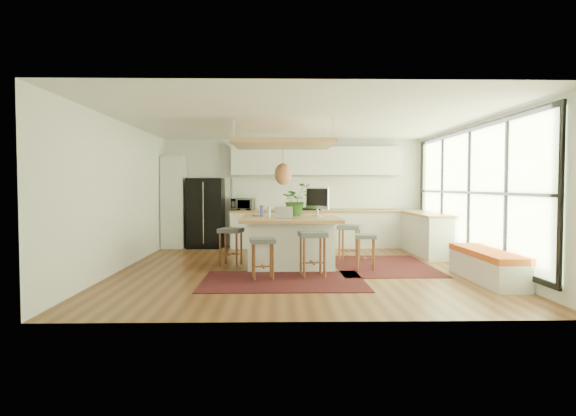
{
  "coord_description": "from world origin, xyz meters",
  "views": [
    {
      "loc": [
        -0.41,
        -8.92,
        1.53
      ],
      "look_at": [
        -0.2,
        0.5,
        1.1
      ],
      "focal_mm": 30.54,
      "sensor_mm": 36.0,
      "label": 1
    }
  ],
  "objects_px": {
    "stool_right_front": "(365,250)",
    "stool_left_side": "(231,247)",
    "stool_near_left": "(263,258)",
    "island_plant": "(295,203)",
    "island": "(290,241)",
    "stool_right_back": "(349,245)",
    "stool_near_right": "(313,256)",
    "fridge": "(206,210)",
    "monitor": "(317,203)",
    "microwave": "(243,203)",
    "laptop": "(284,212)"
  },
  "relations": [
    {
      "from": "island_plant",
      "to": "fridge",
      "type": "bearing_deg",
      "value": 133.58
    },
    {
      "from": "stool_left_side",
      "to": "island_plant",
      "type": "distance_m",
      "value": 1.58
    },
    {
      "from": "microwave",
      "to": "island_plant",
      "type": "relative_size",
      "value": 0.83
    },
    {
      "from": "stool_near_left",
      "to": "island_plant",
      "type": "relative_size",
      "value": 1.04
    },
    {
      "from": "stool_right_front",
      "to": "monitor",
      "type": "xyz_separation_m",
      "value": [
        -0.82,
        0.75,
        0.83
      ]
    },
    {
      "from": "stool_near_right",
      "to": "monitor",
      "type": "xyz_separation_m",
      "value": [
        0.2,
        1.46,
        0.83
      ]
    },
    {
      "from": "monitor",
      "to": "island_plant",
      "type": "relative_size",
      "value": 0.95
    },
    {
      "from": "fridge",
      "to": "stool_left_side",
      "type": "distance_m",
      "value": 2.91
    },
    {
      "from": "stool_left_side",
      "to": "microwave",
      "type": "bearing_deg",
      "value": 88.99
    },
    {
      "from": "monitor",
      "to": "island_plant",
      "type": "xyz_separation_m",
      "value": [
        -0.43,
        0.22,
        -0.01
      ]
    },
    {
      "from": "microwave",
      "to": "island_plant",
      "type": "distance_m",
      "value": 2.55
    },
    {
      "from": "island",
      "to": "laptop",
      "type": "height_order",
      "value": "laptop"
    },
    {
      "from": "island",
      "to": "microwave",
      "type": "distance_m",
      "value": 3.02
    },
    {
      "from": "laptop",
      "to": "microwave",
      "type": "height_order",
      "value": "microwave"
    },
    {
      "from": "stool_near_left",
      "to": "island_plant",
      "type": "xyz_separation_m",
      "value": [
        0.6,
        1.89,
        0.83
      ]
    },
    {
      "from": "island_plant",
      "to": "stool_right_front",
      "type": "bearing_deg",
      "value": -37.77
    },
    {
      "from": "stool_right_back",
      "to": "stool_left_side",
      "type": "bearing_deg",
      "value": -171.69
    },
    {
      "from": "island",
      "to": "stool_left_side",
      "type": "distance_m",
      "value": 1.15
    },
    {
      "from": "stool_left_side",
      "to": "microwave",
      "type": "distance_m",
      "value": 2.83
    },
    {
      "from": "island",
      "to": "island_plant",
      "type": "bearing_deg",
      "value": 77.04
    },
    {
      "from": "stool_right_back",
      "to": "island_plant",
      "type": "distance_m",
      "value": 1.37
    },
    {
      "from": "fridge",
      "to": "island_plant",
      "type": "relative_size",
      "value": 2.66
    },
    {
      "from": "stool_right_back",
      "to": "stool_right_front",
      "type": "bearing_deg",
      "value": -78.23
    },
    {
      "from": "fridge",
      "to": "monitor",
      "type": "relative_size",
      "value": 2.79
    },
    {
      "from": "stool_right_front",
      "to": "stool_left_side",
      "type": "distance_m",
      "value": 2.55
    },
    {
      "from": "stool_near_left",
      "to": "stool_near_right",
      "type": "distance_m",
      "value": 0.86
    },
    {
      "from": "stool_near_right",
      "to": "stool_right_back",
      "type": "xyz_separation_m",
      "value": [
        0.85,
        1.54,
        0.0
      ]
    },
    {
      "from": "stool_near_right",
      "to": "microwave",
      "type": "height_order",
      "value": "microwave"
    },
    {
      "from": "stool_right_front",
      "to": "island_plant",
      "type": "height_order",
      "value": "island_plant"
    },
    {
      "from": "monitor",
      "to": "island_plant",
      "type": "distance_m",
      "value": 0.48
    },
    {
      "from": "stool_right_front",
      "to": "stool_near_right",
      "type": "bearing_deg",
      "value": -145.13
    },
    {
      "from": "island",
      "to": "stool_near_right",
      "type": "bearing_deg",
      "value": -73.99
    },
    {
      "from": "island",
      "to": "stool_right_back",
      "type": "xyz_separation_m",
      "value": [
        1.19,
        0.35,
        -0.11
      ]
    },
    {
      "from": "stool_near_right",
      "to": "island_plant",
      "type": "distance_m",
      "value": 1.89
    },
    {
      "from": "stool_right_front",
      "to": "stool_left_side",
      "type": "relative_size",
      "value": 0.9
    },
    {
      "from": "stool_near_left",
      "to": "island_plant",
      "type": "distance_m",
      "value": 2.15
    },
    {
      "from": "stool_right_front",
      "to": "stool_left_side",
      "type": "height_order",
      "value": "stool_left_side"
    },
    {
      "from": "microwave",
      "to": "island_plant",
      "type": "height_order",
      "value": "island_plant"
    },
    {
      "from": "fridge",
      "to": "island_plant",
      "type": "distance_m",
      "value": 3.09
    },
    {
      "from": "stool_near_right",
      "to": "laptop",
      "type": "bearing_deg",
      "value": 126.19
    },
    {
      "from": "laptop",
      "to": "monitor",
      "type": "height_order",
      "value": "monitor"
    },
    {
      "from": "laptop",
      "to": "island_plant",
      "type": "height_order",
      "value": "island_plant"
    },
    {
      "from": "island",
      "to": "monitor",
      "type": "height_order",
      "value": "monitor"
    },
    {
      "from": "stool_right_front",
      "to": "laptop",
      "type": "relative_size",
      "value": 1.89
    },
    {
      "from": "microwave",
      "to": "stool_left_side",
      "type": "bearing_deg",
      "value": -81.48
    },
    {
      "from": "stool_near_right",
      "to": "stool_left_side",
      "type": "bearing_deg",
      "value": 141.09
    },
    {
      "from": "stool_near_right",
      "to": "stool_right_front",
      "type": "bearing_deg",
      "value": 34.87
    },
    {
      "from": "microwave",
      "to": "stool_right_back",
      "type": "bearing_deg",
      "value": -36.75
    },
    {
      "from": "stool_near_left",
      "to": "monitor",
      "type": "height_order",
      "value": "monitor"
    },
    {
      "from": "stool_left_side",
      "to": "microwave",
      "type": "relative_size",
      "value": 1.33
    }
  ]
}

